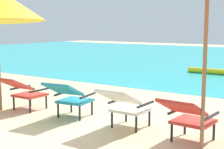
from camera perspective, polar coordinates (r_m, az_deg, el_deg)
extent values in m
plane|color=#CCB78E|center=(9.21, 12.57, -2.01)|extent=(40.00, 40.00, 0.00)
cylinder|color=yellow|center=(11.76, 16.28, 0.53)|extent=(1.60, 0.18, 0.18)
cube|color=red|center=(6.74, -13.52, -3.33)|extent=(0.53, 0.51, 0.04)
cube|color=red|center=(6.45, -15.98, -1.50)|extent=(0.53, 0.52, 0.27)
cylinder|color=black|center=(7.07, -13.45, -4.04)|extent=(0.04, 0.04, 0.26)
cylinder|color=black|center=(6.76, -10.90, -4.52)|extent=(0.04, 0.04, 0.26)
cylinder|color=black|center=(6.80, -16.05, -4.63)|extent=(0.04, 0.04, 0.26)
cylinder|color=black|center=(6.48, -13.51, -5.16)|extent=(0.04, 0.04, 0.26)
cube|color=black|center=(6.91, -15.03, -2.10)|extent=(0.04, 0.50, 0.03)
cube|color=black|center=(6.53, -12.00, -2.58)|extent=(0.04, 0.50, 0.03)
cube|color=teal|center=(6.09, -6.16, -4.39)|extent=(0.59, 0.57, 0.04)
cube|color=teal|center=(5.73, -8.16, -2.46)|extent=(0.59, 0.58, 0.27)
cylinder|color=black|center=(6.41, -6.80, -5.13)|extent=(0.04, 0.04, 0.26)
cylinder|color=black|center=(6.19, -3.36, -5.57)|extent=(0.04, 0.04, 0.26)
cylinder|color=black|center=(6.07, -8.97, -5.93)|extent=(0.04, 0.04, 0.26)
cylinder|color=black|center=(5.84, -5.41, -6.44)|extent=(0.04, 0.04, 0.26)
cube|color=black|center=(6.20, -8.21, -3.05)|extent=(0.10, 0.50, 0.03)
cube|color=black|center=(5.93, -4.05, -3.51)|extent=(0.10, 0.50, 0.03)
cube|color=silver|center=(5.44, 3.17, -5.87)|extent=(0.52, 0.50, 0.04)
cube|color=silver|center=(5.08, 1.06, -3.77)|extent=(0.52, 0.52, 0.27)
cylinder|color=black|center=(5.76, 2.36, -6.60)|extent=(0.04, 0.04, 0.26)
cylinder|color=black|center=(5.55, 6.25, -7.22)|extent=(0.04, 0.04, 0.26)
cylinder|color=black|center=(5.42, -0.01, -7.55)|extent=(0.04, 0.04, 0.26)
cylinder|color=black|center=(5.20, 4.05, -8.27)|extent=(0.04, 0.04, 0.26)
cube|color=black|center=(5.55, 0.88, -4.31)|extent=(0.03, 0.50, 0.03)
cube|color=black|center=(5.29, 5.61, -4.98)|extent=(0.03, 0.50, 0.03)
cube|color=red|center=(4.92, 13.39, -7.62)|extent=(0.54, 0.53, 0.04)
cube|color=red|center=(4.53, 11.61, -5.42)|extent=(0.55, 0.54, 0.27)
cylinder|color=black|center=(5.23, 12.05, -8.33)|extent=(0.04, 0.04, 0.26)
cylinder|color=black|center=(5.07, 16.61, -9.03)|extent=(0.04, 0.04, 0.26)
cylinder|color=black|center=(4.87, 9.91, -9.52)|extent=(0.04, 0.04, 0.26)
cylinder|color=black|center=(4.69, 14.76, -10.35)|extent=(0.04, 0.04, 0.26)
cube|color=black|center=(4.99, 10.70, -5.87)|extent=(0.06, 0.50, 0.03)
cube|color=black|center=(4.79, 16.30, -6.66)|extent=(0.06, 0.50, 0.03)
cylinder|color=olive|center=(4.33, 15.15, 0.48)|extent=(0.05, 0.05, 2.08)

